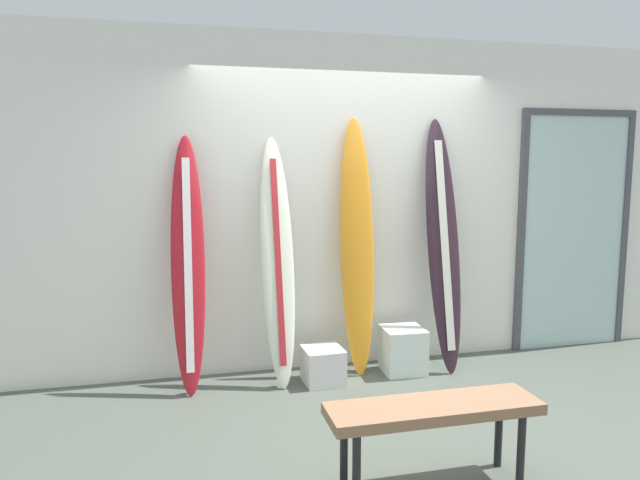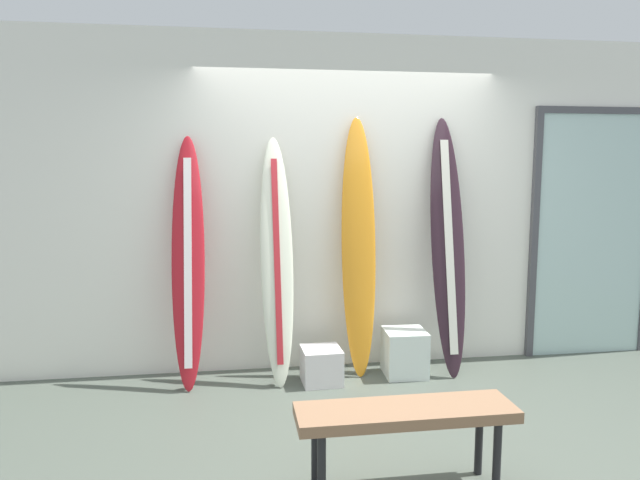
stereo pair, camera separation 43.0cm
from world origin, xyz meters
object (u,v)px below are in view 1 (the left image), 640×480
object	(u,v)px
glass_door	(574,227)
bench	(433,414)
display_block_center	(403,350)
surfboard_crimson	(188,266)
display_block_left	(323,365)
surfboard_ivory	(277,263)
surfboard_sunset	(357,247)
surfboard_charcoal	(443,244)

from	to	relation	value
glass_door	bench	size ratio (longest dim) A/B	1.92
display_block_center	surfboard_crimson	bearing A→B (deg)	177.84
display_block_left	glass_door	size ratio (longest dim) A/B	0.14
surfboard_ivory	display_block_left	xyz separation A→B (m)	(0.34, -0.13, -0.82)
surfboard_ivory	bench	xyz separation A→B (m)	(0.54, -1.75, -0.55)
surfboard_crimson	glass_door	world-z (taller)	glass_door
display_block_left	bench	bearing A→B (deg)	-82.92
surfboard_crimson	display_block_center	bearing A→B (deg)	-2.16
surfboard_ivory	display_block_left	size ratio (longest dim) A/B	6.14
surfboard_ivory	display_block_left	bearing A→B (deg)	-20.90
display_block_center	glass_door	xyz separation A→B (m)	(1.82, 0.30, 0.96)
surfboard_sunset	surfboard_crimson	bearing A→B (deg)	-177.56
surfboard_sunset	glass_door	distance (m)	2.20
surfboard_ivory	display_block_center	xyz separation A→B (m)	(1.05, -0.06, -0.78)
surfboard_ivory	bench	distance (m)	1.91
surfboard_charcoal	display_block_left	world-z (taller)	surfboard_charcoal
display_block_center	bench	distance (m)	1.78
surfboard_sunset	display_block_center	distance (m)	0.96
surfboard_ivory	display_block_center	bearing A→B (deg)	-3.13
surfboard_crimson	surfboard_sunset	xyz separation A→B (m)	(1.37, 0.06, 0.09)
surfboard_crimson	surfboard_sunset	world-z (taller)	surfboard_sunset
glass_door	bench	distance (m)	3.15
display_block_center	glass_door	size ratio (longest dim) A/B	0.17
surfboard_sunset	bench	xyz separation A→B (m)	(-0.14, -1.81, -0.65)
surfboard_crimson	display_block_left	distance (m)	1.33
surfboard_ivory	glass_door	bearing A→B (deg)	4.93
surfboard_sunset	surfboard_charcoal	size ratio (longest dim) A/B	1.00
surfboard_ivory	bench	size ratio (longest dim) A/B	1.68
display_block_left	display_block_center	size ratio (longest dim) A/B	0.84
display_block_center	bench	xyz separation A→B (m)	(-0.51, -1.69, 0.23)
display_block_center	glass_door	bearing A→B (deg)	9.50
bench	surfboard_sunset	bearing A→B (deg)	85.65
surfboard_sunset	surfboard_charcoal	bearing A→B (deg)	-4.74
surfboard_crimson	display_block_left	bearing A→B (deg)	-7.63
display_block_center	glass_door	world-z (taller)	glass_door
surfboard_ivory	glass_door	distance (m)	2.89
surfboard_ivory	surfboard_charcoal	bearing A→B (deg)	0.21
surfboard_crimson	surfboard_charcoal	distance (m)	2.11
surfboard_charcoal	display_block_center	xyz separation A→B (m)	(-0.37, -0.06, -0.88)
glass_door	bench	world-z (taller)	glass_door
display_block_left	display_block_center	world-z (taller)	display_block_center
surfboard_charcoal	bench	size ratio (longest dim) A/B	1.83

